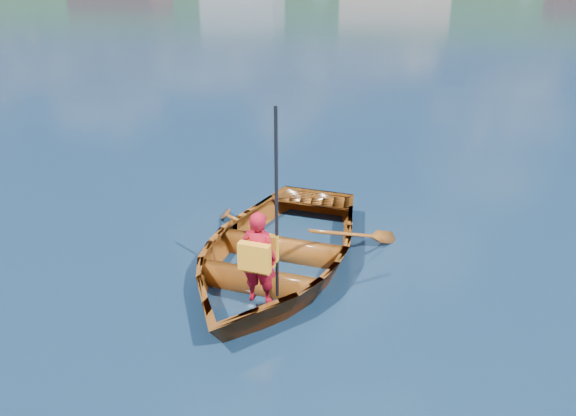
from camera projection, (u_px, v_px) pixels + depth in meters
The scene contains 3 objects.
ground at pixel (303, 235), 7.82m from camera, with size 600.00×600.00×0.00m.
rowboat at pixel (275, 250), 6.89m from camera, with size 3.08×4.02×0.78m.
child_paddler at pixel (259, 256), 5.90m from camera, with size 0.41×0.37×2.13m.
Camera 1 is at (1.30, -6.89, 3.49)m, focal length 35.00 mm.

